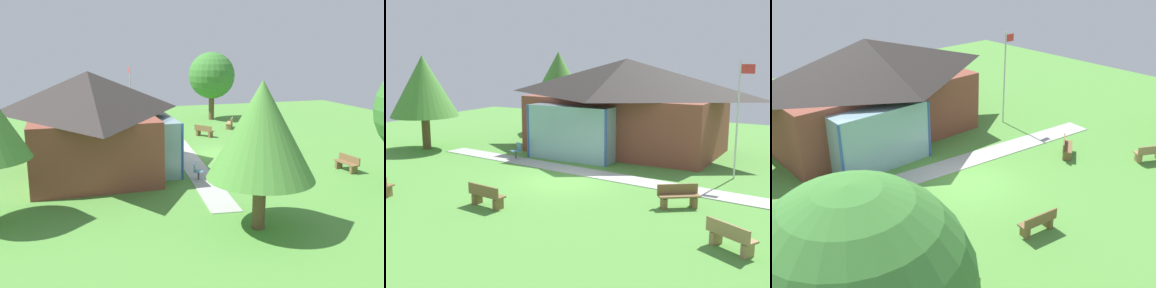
% 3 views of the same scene
% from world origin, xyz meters
% --- Properties ---
extents(ground_plane, '(44.00, 44.00, 0.00)m').
position_xyz_m(ground_plane, '(0.00, 0.00, 0.00)').
color(ground_plane, '#54933D').
extents(pavilion, '(11.19, 7.65, 5.20)m').
position_xyz_m(pavilion, '(-0.48, 7.27, 2.70)').
color(pavilion, brown).
rests_on(pavilion, ground_plane).
extents(footpath, '(18.28, 3.23, 0.03)m').
position_xyz_m(footpath, '(0.00, 1.81, 0.01)').
color(footpath, '#ADADA8').
rests_on(footpath, ground_plane).
extents(flagpole, '(0.64, 0.08, 5.17)m').
position_xyz_m(flagpole, '(6.34, 4.12, 2.87)').
color(flagpole, silver).
rests_on(flagpole, ground_plane).
extents(bench_front_center, '(1.54, 0.62, 0.84)m').
position_xyz_m(bench_front_center, '(-0.64, -4.41, 0.40)').
color(bench_front_center, brown).
rests_on(bench_front_center, ground_plane).
extents(bench_lawn_far_right, '(1.53, 1.09, 0.84)m').
position_xyz_m(bench_lawn_far_right, '(7.88, -4.08, 0.40)').
color(bench_lawn_far_right, '#9E7A51').
rests_on(bench_lawn_far_right, ground_plane).
extents(bench_mid_right, '(1.47, 1.23, 0.84)m').
position_xyz_m(bench_mid_right, '(5.42, -1.06, 0.40)').
color(bench_mid_right, brown).
rests_on(bench_mid_right, ground_plane).
extents(patio_chair_west, '(0.59, 0.59, 0.86)m').
position_xyz_m(patio_chair_west, '(-4.51, 2.60, 0.42)').
color(patio_chair_west, teal).
rests_on(patio_chair_west, ground_plane).
extents(tree_behind_pavilion_left, '(3.47, 3.47, 5.61)m').
position_xyz_m(tree_behind_pavilion_left, '(-7.53, 11.68, 4.02)').
color(tree_behind_pavilion_left, brown).
rests_on(tree_behind_pavilion_left, ground_plane).
extents(tree_west_hedge, '(3.85, 3.85, 5.38)m').
position_xyz_m(tree_west_hedge, '(-10.74, 2.24, 3.63)').
color(tree_west_hedge, brown).
rests_on(tree_west_hedge, ground_plane).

